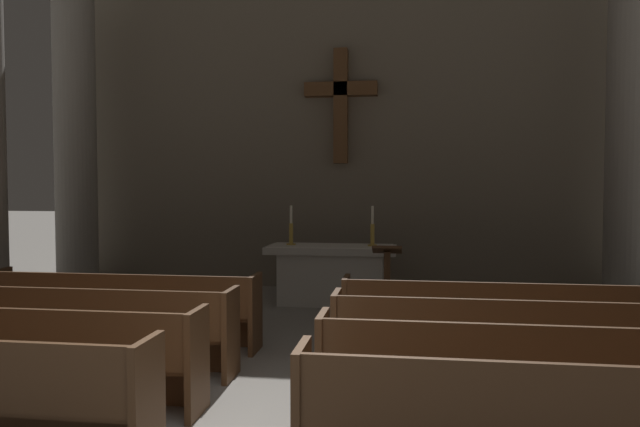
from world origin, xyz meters
The scene contains 13 objects.
pew_left_row_2 centered at (-2.27, 0.98, 0.48)m, with size 3.49×0.50×0.95m.
pew_left_row_3 centered at (-2.27, 2.00, 0.48)m, with size 3.49×0.50×0.95m.
pew_left_row_4 centered at (-2.27, 3.02, 0.48)m, with size 3.49×0.50×0.95m.
pew_right_row_2 centered at (2.27, 0.98, 0.48)m, with size 3.49×0.50×0.95m.
pew_right_row_3 centered at (2.27, 2.00, 0.48)m, with size 3.49×0.50×0.95m.
pew_right_row_4 centered at (2.27, 3.02, 0.48)m, with size 3.49×0.50×0.95m.
column_left_third centered at (-4.92, 6.54, 2.87)m, with size 1.15×1.15×5.90m.
column_right_third centered at (4.92, 6.54, 2.87)m, with size 1.15×1.15×5.90m.
altar centered at (0.00, 6.10, 0.53)m, with size 2.20×0.90×1.01m.
candlestick_left centered at (-0.70, 6.10, 1.23)m, with size 0.16×0.16×0.68m.
candlestick_right centered at (0.70, 6.10, 1.23)m, with size 0.16×0.16×0.68m.
apse_with_cross centered at (0.00, 7.84, 3.25)m, with size 11.06×0.51×6.48m.
lectern centered at (0.99, 4.90, 0.55)m, with size 0.44×0.36×1.15m.
Camera 1 is at (1.25, -3.96, 2.03)m, focal length 33.44 mm.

